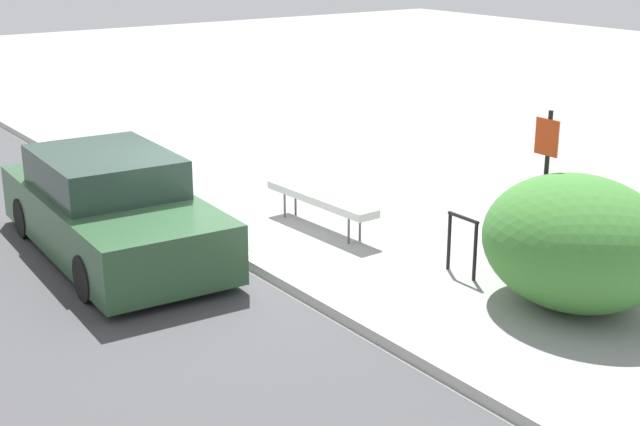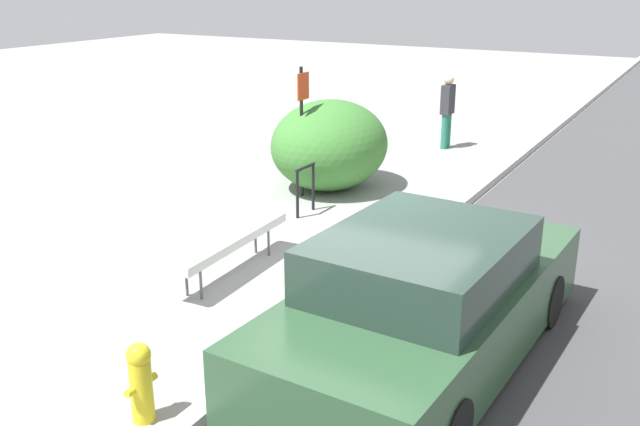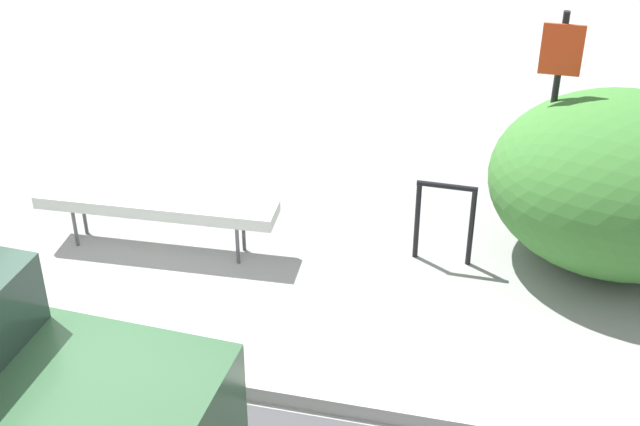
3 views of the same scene
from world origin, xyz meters
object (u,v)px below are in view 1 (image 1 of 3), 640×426
bike_rack (462,239)px  fire_hydrant (159,174)px  parked_car_near (111,209)px  bench (321,199)px  sign_post (545,182)px

bike_rack → fire_hydrant: size_ratio=1.08×
fire_hydrant → parked_car_near: size_ratio=0.16×
bench → fire_hydrant: size_ratio=3.03×
bench → fire_hydrant: (-3.03, -1.27, -0.07)m
sign_post → parked_car_near: size_ratio=0.49×
fire_hydrant → parked_car_near: 2.85m
bike_rack → parked_car_near: (-3.48, -3.48, 0.16)m
parked_car_near → bench: bearing=77.8°
bike_rack → sign_post: sign_post is taller
bench → sign_post: 3.74m
bike_rack → fire_hydrant: 5.94m
fire_hydrant → parked_car_near: bearing=-38.9°
parked_car_near → fire_hydrant: bearing=144.0°
bench → bike_rack: bearing=6.3°
sign_post → fire_hydrant: (-6.53, -2.25, -0.98)m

